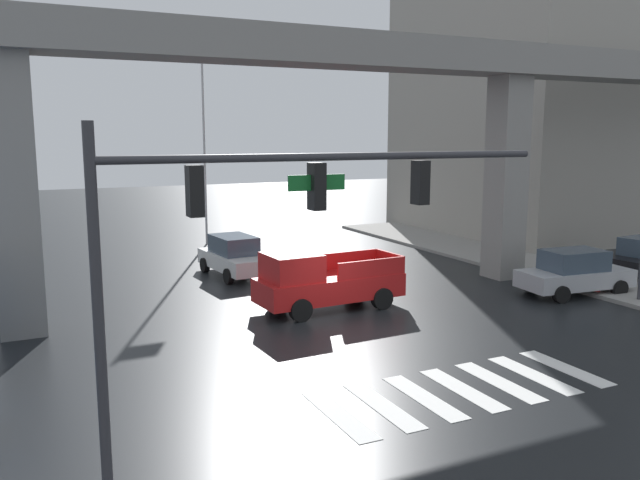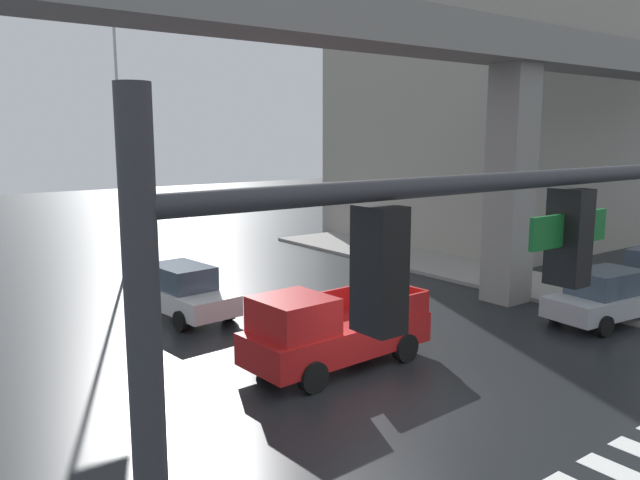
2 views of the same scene
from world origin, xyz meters
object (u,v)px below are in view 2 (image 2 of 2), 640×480
at_px(fire_hydrant, 631,309).
at_px(flagpole, 121,123).
at_px(sedan_white, 183,291).
at_px(sedan_silver, 606,297).
at_px(traffic_signal_mast, 480,318).
at_px(pickup_truck, 329,332).

bearing_deg(fire_hydrant, flagpole, 119.21).
xyz_separation_m(sedan_white, sedan_silver, (10.50, -8.79, 0.00)).
relative_size(sedan_white, traffic_signal_mast, 0.51).
bearing_deg(pickup_truck, traffic_signal_mast, -121.74).
bearing_deg(traffic_signal_mast, pickup_truck, 58.26).
bearing_deg(traffic_signal_mast, sedan_silver, 24.86).
relative_size(sedan_silver, traffic_signal_mast, 0.51).
xyz_separation_m(sedan_white, fire_hydrant, (11.22, -9.25, -0.42)).
xyz_separation_m(pickup_truck, sedan_silver, (9.54, -2.15, -0.14)).
distance_m(sedan_silver, traffic_signal_mast, 17.19).
relative_size(pickup_truck, traffic_signal_mast, 0.60).
xyz_separation_m(sedan_silver, traffic_signal_mast, (-15.23, -7.06, 3.71)).
bearing_deg(fire_hydrant, pickup_truck, 165.75).
height_order(fire_hydrant, flagpole, flagpole).
xyz_separation_m(sedan_white, flagpole, (1.28, 8.55, 5.61)).
distance_m(pickup_truck, sedan_white, 6.71).
bearing_deg(fire_hydrant, traffic_signal_mast, -157.53).
bearing_deg(pickup_truck, sedan_silver, -12.69).
bearing_deg(sedan_silver, fire_hydrant, -32.42).
bearing_deg(flagpole, sedan_white, -98.49).
bearing_deg(flagpole, traffic_signal_mast, -103.83).
height_order(sedan_silver, traffic_signal_mast, traffic_signal_mast).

